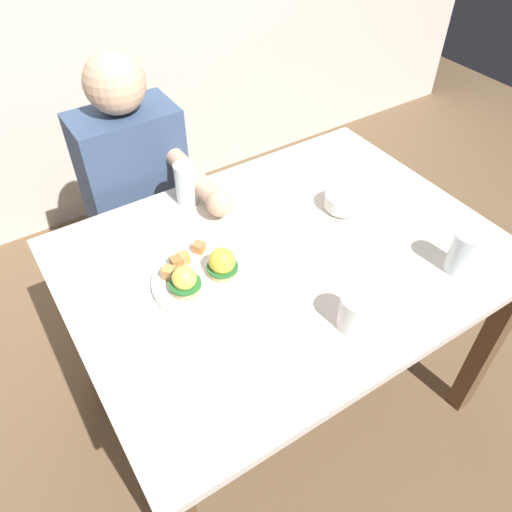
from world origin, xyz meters
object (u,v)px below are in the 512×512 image
fork (82,260)px  diner_person (141,194)px  water_glass_far (462,255)px  dining_table (284,279)px  coffee_mug (356,311)px  fruit_bowl (344,201)px  water_glass_near (186,185)px  eggs_benedict_plate (203,275)px

fork → diner_person: diner_person is taller
water_glass_far → diner_person: size_ratio=0.11×
water_glass_far → dining_table: bearing=139.3°
dining_table → fork: fork is taller
dining_table → coffee_mug: bearing=-91.4°
coffee_mug → fruit_bowl: bearing=53.1°
fork → water_glass_far: (0.85, -0.58, 0.05)m
dining_table → water_glass_near: (-0.12, 0.36, 0.17)m
fork → water_glass_far: 1.03m
dining_table → coffee_mug: 0.34m
eggs_benedict_plate → dining_table: bearing=-6.1°
eggs_benedict_plate → water_glass_far: bearing=-28.8°
water_glass_near → coffee_mug: bearing=-80.3°
coffee_mug → fork: size_ratio=0.72×
eggs_benedict_plate → water_glass_far: (0.60, -0.33, 0.03)m
diner_person → water_glass_near: bearing=-72.3°
eggs_benedict_plate → fruit_bowl: eggs_benedict_plate is taller
coffee_mug → water_glass_far: size_ratio=0.89×
coffee_mug → water_glass_far: bearing=-1.2°
dining_table → water_glass_near: bearing=108.3°
dining_table → water_glass_far: (0.35, -0.30, 0.16)m
eggs_benedict_plate → fork: 0.35m
dining_table → fork: size_ratio=7.71×
water_glass_near → diner_person: 0.29m
dining_table → water_glass_near: water_glass_near is taller
eggs_benedict_plate → water_glass_far: water_glass_far is taller
fork → diner_person: bearing=47.2°
water_glass_near → diner_person: size_ratio=0.12×
dining_table → eggs_benedict_plate: eggs_benedict_plate is taller
water_glass_near → water_glass_far: 0.82m
coffee_mug → water_glass_near: size_ratio=0.84×
fruit_bowl → diner_person: (-0.46, 0.53, -0.12)m
eggs_benedict_plate → fruit_bowl: bearing=4.5°
coffee_mug → water_glass_near: (-0.11, 0.66, 0.01)m
coffee_mug → eggs_benedict_plate: bearing=126.6°
dining_table → coffee_mug: (-0.01, -0.30, 0.16)m
fruit_bowl → diner_person: bearing=130.9°
fruit_bowl → eggs_benedict_plate: bearing=-175.5°
fruit_bowl → diner_person: 0.72m
water_glass_near → fork: bearing=-167.3°
fork → water_glass_far: water_glass_far is taller
eggs_benedict_plate → water_glass_near: water_glass_near is taller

